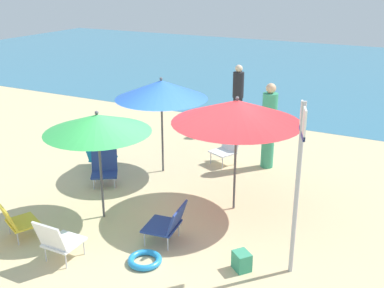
{
  "coord_description": "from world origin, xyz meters",
  "views": [
    {
      "loc": [
        3.44,
        -6.22,
        3.84
      ],
      "look_at": [
        -0.48,
        1.42,
        0.7
      ],
      "focal_mm": 44.01,
      "sensor_mm": 36.0,
      "label": 1
    }
  ],
  "objects_px": {
    "umbrella_red": "(237,111)",
    "beach_bag": "(242,261)",
    "beach_chair_c": "(168,223)",
    "warning_sign": "(299,165)",
    "umbrella_blue": "(161,90)",
    "swim_ring": "(145,260)",
    "beach_chair_d": "(226,148)",
    "beach_chair_a": "(58,240)",
    "beach_chair_e": "(104,167)",
    "umbrella_green": "(97,124)",
    "beach_chair_b": "(99,155)",
    "person_a": "(238,99)",
    "person_b": "(269,126)",
    "beach_chair_f": "(16,220)"
  },
  "relations": [
    {
      "from": "person_a",
      "to": "warning_sign",
      "type": "distance_m",
      "value": 5.96
    },
    {
      "from": "beach_chair_b",
      "to": "person_a",
      "type": "height_order",
      "value": "person_a"
    },
    {
      "from": "umbrella_blue",
      "to": "person_b",
      "type": "height_order",
      "value": "umbrella_blue"
    },
    {
      "from": "beach_chair_b",
      "to": "beach_chair_f",
      "type": "relative_size",
      "value": 0.82
    },
    {
      "from": "umbrella_blue",
      "to": "swim_ring",
      "type": "distance_m",
      "value": 3.66
    },
    {
      "from": "umbrella_green",
      "to": "swim_ring",
      "type": "relative_size",
      "value": 3.79
    },
    {
      "from": "beach_chair_b",
      "to": "beach_chair_e",
      "type": "bearing_deg",
      "value": -50.71
    },
    {
      "from": "beach_chair_b",
      "to": "swim_ring",
      "type": "bearing_deg",
      "value": -48.25
    },
    {
      "from": "umbrella_red",
      "to": "swim_ring",
      "type": "bearing_deg",
      "value": -103.26
    },
    {
      "from": "umbrella_green",
      "to": "beach_chair_f",
      "type": "relative_size",
      "value": 2.79
    },
    {
      "from": "beach_chair_d",
      "to": "person_a",
      "type": "height_order",
      "value": "person_a"
    },
    {
      "from": "umbrella_red",
      "to": "beach_chair_b",
      "type": "height_order",
      "value": "umbrella_red"
    },
    {
      "from": "beach_chair_a",
      "to": "swim_ring",
      "type": "bearing_deg",
      "value": -63.68
    },
    {
      "from": "beach_chair_c",
      "to": "beach_chair_a",
      "type": "bearing_deg",
      "value": 38.79
    },
    {
      "from": "umbrella_red",
      "to": "swim_ring",
      "type": "relative_size",
      "value": 4.4
    },
    {
      "from": "beach_chair_d",
      "to": "beach_bag",
      "type": "bearing_deg",
      "value": 50.64
    },
    {
      "from": "beach_chair_c",
      "to": "beach_bag",
      "type": "relative_size",
      "value": 2.38
    },
    {
      "from": "umbrella_green",
      "to": "person_a",
      "type": "distance_m",
      "value": 5.17
    },
    {
      "from": "umbrella_blue",
      "to": "person_a",
      "type": "height_order",
      "value": "umbrella_blue"
    },
    {
      "from": "beach_chair_a",
      "to": "beach_chair_d",
      "type": "bearing_deg",
      "value": -8.21
    },
    {
      "from": "beach_chair_d",
      "to": "swim_ring",
      "type": "relative_size",
      "value": 1.36
    },
    {
      "from": "umbrella_green",
      "to": "beach_chair_d",
      "type": "relative_size",
      "value": 2.78
    },
    {
      "from": "umbrella_green",
      "to": "beach_chair_e",
      "type": "bearing_deg",
      "value": 125.99
    },
    {
      "from": "beach_chair_e",
      "to": "beach_chair_c",
      "type": "bearing_deg",
      "value": 25.59
    },
    {
      "from": "beach_chair_f",
      "to": "beach_bag",
      "type": "distance_m",
      "value": 3.45
    },
    {
      "from": "umbrella_red",
      "to": "beach_chair_c",
      "type": "relative_size",
      "value": 3.4
    },
    {
      "from": "umbrella_red",
      "to": "umbrella_green",
      "type": "relative_size",
      "value": 1.16
    },
    {
      "from": "beach_chair_d",
      "to": "person_b",
      "type": "distance_m",
      "value": 1.03
    },
    {
      "from": "beach_chair_d",
      "to": "person_a",
      "type": "xyz_separation_m",
      "value": [
        -0.57,
        2.01,
        0.54
      ]
    },
    {
      "from": "beach_chair_b",
      "to": "beach_chair_e",
      "type": "height_order",
      "value": "beach_chair_e"
    },
    {
      "from": "umbrella_blue",
      "to": "beach_bag",
      "type": "relative_size",
      "value": 7.41
    },
    {
      "from": "beach_chair_a",
      "to": "person_b",
      "type": "relative_size",
      "value": 0.39
    },
    {
      "from": "beach_chair_a",
      "to": "beach_chair_f",
      "type": "relative_size",
      "value": 1.05
    },
    {
      "from": "beach_chair_c",
      "to": "warning_sign",
      "type": "height_order",
      "value": "warning_sign"
    },
    {
      "from": "umbrella_red",
      "to": "warning_sign",
      "type": "bearing_deg",
      "value": -43.89
    },
    {
      "from": "umbrella_red",
      "to": "beach_chair_d",
      "type": "bearing_deg",
      "value": 116.92
    },
    {
      "from": "beach_chair_a",
      "to": "beach_chair_c",
      "type": "height_order",
      "value": "beach_chair_a"
    },
    {
      "from": "warning_sign",
      "to": "umbrella_red",
      "type": "bearing_deg",
      "value": 115.96
    },
    {
      "from": "beach_chair_c",
      "to": "beach_chair_e",
      "type": "bearing_deg",
      "value": -38.35
    },
    {
      "from": "beach_chair_c",
      "to": "beach_chair_d",
      "type": "relative_size",
      "value": 0.95
    },
    {
      "from": "person_b",
      "to": "swim_ring",
      "type": "distance_m",
      "value": 4.23
    },
    {
      "from": "warning_sign",
      "to": "beach_bag",
      "type": "xyz_separation_m",
      "value": [
        -0.61,
        -0.27,
        -1.43
      ]
    },
    {
      "from": "umbrella_red",
      "to": "beach_bag",
      "type": "xyz_separation_m",
      "value": [
        0.78,
        -1.61,
        -1.61
      ]
    },
    {
      "from": "beach_chair_e",
      "to": "person_b",
      "type": "distance_m",
      "value": 3.4
    },
    {
      "from": "umbrella_blue",
      "to": "beach_chair_b",
      "type": "xyz_separation_m",
      "value": [
        -1.28,
        -0.43,
        -1.44
      ]
    },
    {
      "from": "beach_chair_a",
      "to": "beach_chair_d",
      "type": "height_order",
      "value": "beach_chair_a"
    },
    {
      "from": "umbrella_green",
      "to": "beach_chair_f",
      "type": "xyz_separation_m",
      "value": [
        -0.75,
        -1.15,
        -1.31
      ]
    },
    {
      "from": "umbrella_red",
      "to": "beach_chair_d",
      "type": "distance_m",
      "value": 2.48
    },
    {
      "from": "umbrella_blue",
      "to": "beach_chair_d",
      "type": "xyz_separation_m",
      "value": [
        0.99,
        0.98,
        -1.37
      ]
    },
    {
      "from": "person_a",
      "to": "beach_bag",
      "type": "relative_size",
      "value": 6.58
    }
  ]
}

